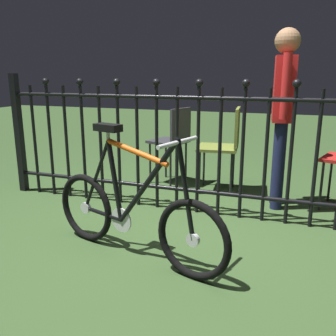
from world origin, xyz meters
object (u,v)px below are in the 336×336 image
(chair_charcoal, at_px, (173,137))
(person_visitor, at_px, (283,104))
(bicycle, at_px, (133,214))
(chair_olive, at_px, (226,141))

(chair_charcoal, bearing_deg, person_visitor, -17.91)
(person_visitor, bearing_deg, bicycle, -121.45)
(chair_olive, relative_size, person_visitor, 0.55)
(chair_charcoal, relative_size, chair_olive, 0.97)
(chair_olive, bearing_deg, bicycle, -100.00)
(bicycle, relative_size, chair_olive, 1.58)
(chair_olive, xyz_separation_m, person_visitor, (0.57, -0.29, 0.43))
(bicycle, distance_m, chair_olive, 1.75)
(chair_olive, height_order, person_visitor, person_visitor)
(chair_olive, bearing_deg, chair_charcoal, 171.13)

